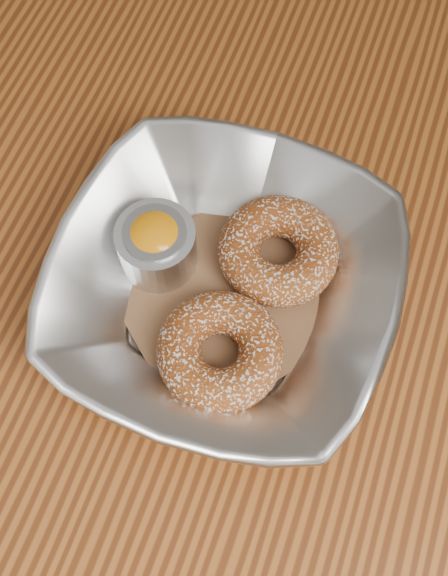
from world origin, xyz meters
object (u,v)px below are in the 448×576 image
(table, at_px, (158,270))
(donut_front, at_px, (220,351))
(serving_bowl, at_px, (224,288))
(donut_back, at_px, (278,251))
(ramekin, at_px, (157,245))

(table, relative_size, donut_front, 13.50)
(table, xyz_separation_m, serving_bowl, (0.08, -0.05, 0.13))
(table, xyz_separation_m, donut_front, (0.10, -0.09, 0.12))
(table, distance_m, serving_bowl, 0.16)
(donut_back, height_order, donut_front, same)
(serving_bowl, distance_m, donut_front, 0.05)
(donut_front, bearing_deg, ramekin, 140.03)
(donut_back, relative_size, donut_front, 1.01)
(serving_bowl, xyz_separation_m, donut_front, (0.01, -0.04, -0.00))
(serving_bowl, relative_size, donut_back, 2.71)
(donut_back, bearing_deg, serving_bowl, -121.74)
(serving_bowl, height_order, ramekin, serving_bowl)
(donut_front, bearing_deg, serving_bowl, 106.13)
(serving_bowl, relative_size, ramekin, 4.17)
(donut_back, bearing_deg, donut_front, -99.22)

